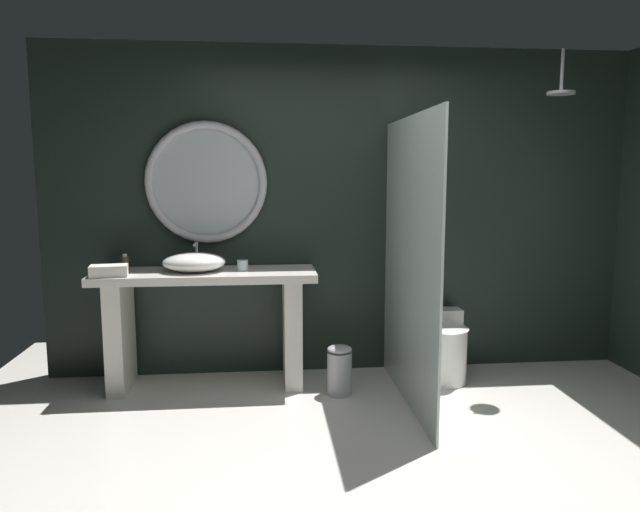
% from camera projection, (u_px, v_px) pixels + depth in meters
% --- Properties ---
extents(ground_plane, '(5.76, 5.76, 0.00)m').
position_uv_depth(ground_plane, '(398.00, 484.00, 3.05)').
color(ground_plane, silver).
extents(back_wall_panel, '(4.80, 0.10, 2.60)m').
position_uv_depth(back_wall_panel, '(347.00, 212.00, 4.74)').
color(back_wall_panel, '#1E2823').
rests_on(back_wall_panel, ground_plane).
extents(vanity_counter, '(1.64, 0.53, 0.89)m').
position_uv_depth(vanity_counter, '(207.00, 313.00, 4.40)').
color(vanity_counter, silver).
rests_on(vanity_counter, ground_plane).
extents(vessel_sink, '(0.46, 0.38, 0.20)m').
position_uv_depth(vessel_sink, '(194.00, 262.00, 4.33)').
color(vessel_sink, white).
rests_on(vessel_sink, vanity_counter).
extents(tumbler_cup, '(0.08, 0.08, 0.08)m').
position_uv_depth(tumbler_cup, '(243.00, 265.00, 4.37)').
color(tumbler_cup, silver).
rests_on(tumbler_cup, vanity_counter).
extents(soap_dispenser, '(0.06, 0.06, 0.14)m').
position_uv_depth(soap_dispenser, '(125.00, 264.00, 4.31)').
color(soap_dispenser, '#3D3323').
rests_on(soap_dispenser, vanity_counter).
extents(round_wall_mirror, '(0.94, 0.06, 0.94)m').
position_uv_depth(round_wall_mirror, '(206.00, 182.00, 4.51)').
color(round_wall_mirror, '#B7B7BC').
extents(shower_glass_panel, '(0.02, 1.48, 2.00)m').
position_uv_depth(shower_glass_panel, '(409.00, 263.00, 4.03)').
color(shower_glass_panel, silver).
rests_on(shower_glass_panel, ground_plane).
extents(rain_shower_head, '(0.20, 0.20, 0.32)m').
position_uv_depth(rain_shower_head, '(561.00, 89.00, 4.22)').
color(rain_shower_head, '#B7B7BC').
extents(toilet, '(0.41, 0.53, 0.52)m').
position_uv_depth(toilet, '(442.00, 346.00, 4.59)').
color(toilet, white).
rests_on(toilet, ground_plane).
extents(waste_bin, '(0.18, 0.18, 0.37)m').
position_uv_depth(waste_bin, '(340.00, 370.00, 4.27)').
color(waste_bin, '#B7B7BC').
rests_on(waste_bin, ground_plane).
extents(folded_hand_towel, '(0.27, 0.19, 0.08)m').
position_uv_depth(folded_hand_towel, '(109.00, 271.00, 4.12)').
color(folded_hand_towel, silver).
rests_on(folded_hand_towel, vanity_counter).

